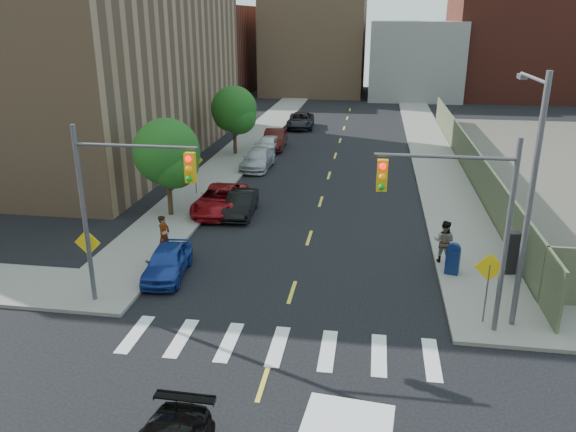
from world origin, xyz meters
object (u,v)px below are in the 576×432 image
(parked_car_silver, at_px, (258,159))
(pedestrian_west, at_px, (164,236))
(parked_car_white, at_px, (268,145))
(pedestrian_east, at_px, (444,241))
(parked_car_black, at_px, (241,204))
(parked_car_blue, at_px, (167,261))
(payphone, at_px, (512,253))
(parked_car_red, at_px, (220,200))
(parked_car_grey, at_px, (301,120))
(mailbox, at_px, (453,259))
(parked_car_maroon, at_px, (275,139))

(parked_car_silver, xyz_separation_m, pedestrian_west, (-0.97, -16.63, 0.39))
(parked_car_white, bearing_deg, pedestrian_east, -55.15)
(parked_car_white, bearing_deg, parked_car_silver, -83.24)
(pedestrian_east, bearing_deg, parked_car_black, -3.71)
(parked_car_blue, bearing_deg, payphone, 3.09)
(pedestrian_west, bearing_deg, parked_car_blue, -143.31)
(parked_car_red, height_order, payphone, payphone)
(parked_car_red, distance_m, pedestrian_east, 13.04)
(parked_car_grey, xyz_separation_m, pedestrian_west, (-1.96, -32.96, 0.35))
(parked_car_red, xyz_separation_m, parked_car_grey, (1.16, 26.25, 0.02))
(parked_car_silver, bearing_deg, parked_car_red, -89.02)
(parked_car_red, distance_m, parked_car_silver, 9.92)
(mailbox, bearing_deg, pedestrian_east, 118.18)
(mailbox, xyz_separation_m, pedestrian_east, (-0.27, 1.19, 0.30))
(parked_car_maroon, height_order, parked_car_grey, parked_car_maroon)
(payphone, bearing_deg, parked_car_blue, -179.60)
(parked_car_white, height_order, parked_car_grey, parked_car_grey)
(parked_car_white, xyz_separation_m, parked_car_maroon, (0.23, 1.76, 0.08))
(parked_car_grey, relative_size, pedestrian_east, 2.78)
(parked_car_grey, xyz_separation_m, mailbox, (10.91, -32.98, 0.07))
(parked_car_blue, xyz_separation_m, parked_car_maroon, (0.23, 25.13, 0.12))
(parked_car_silver, xyz_separation_m, parked_car_grey, (0.99, 16.33, 0.04))
(parked_car_blue, relative_size, payphone, 2.13)
(parked_car_red, bearing_deg, parked_car_grey, 87.37)
(parked_car_grey, xyz_separation_m, pedestrian_east, (10.64, -31.79, 0.37))
(mailbox, bearing_deg, parked_car_blue, -155.97)
(pedestrian_west, relative_size, pedestrian_east, 0.98)
(parked_car_black, xyz_separation_m, pedestrian_east, (10.50, -5.19, 0.45))
(parked_car_maroon, bearing_deg, parked_car_white, -99.69)
(payphone, relative_size, pedestrian_west, 0.97)
(mailbox, bearing_deg, parked_car_maroon, 132.42)
(parked_car_silver, distance_m, pedestrian_east, 19.35)
(parked_car_maroon, height_order, payphone, payphone)
(parked_car_maroon, bearing_deg, pedestrian_west, -94.84)
(parked_car_red, height_order, pedestrian_west, pedestrian_west)
(parked_car_grey, height_order, payphone, payphone)
(parked_car_white, distance_m, pedestrian_west, 21.55)
(parked_car_silver, height_order, parked_car_maroon, parked_car_maroon)
(pedestrian_east, bearing_deg, pedestrian_west, 27.86)
(mailbox, height_order, payphone, payphone)
(parked_car_grey, height_order, pedestrian_west, pedestrian_west)
(pedestrian_west, bearing_deg, parked_car_maroon, 10.59)
(parked_car_white, distance_m, parked_car_grey, 11.48)
(parked_car_maroon, distance_m, pedestrian_west, 23.32)
(parked_car_maroon, height_order, pedestrian_west, pedestrian_west)
(parked_car_grey, height_order, mailbox, mailbox)
(parked_car_red, relative_size, parked_car_silver, 1.07)
(parked_car_red, xyz_separation_m, mailbox, (12.07, -6.73, 0.09))
(parked_car_black, relative_size, pedestrian_east, 2.11)
(parked_car_red, relative_size, parked_car_grey, 0.97)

